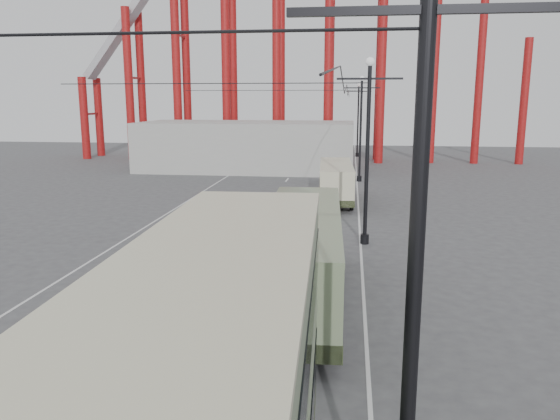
# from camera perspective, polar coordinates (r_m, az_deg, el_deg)

# --- Properties ---
(road_markings) EXTENTS (12.52, 120.00, 0.01)m
(road_markings) POSITION_cam_1_polar(r_m,az_deg,el_deg) (30.71, -3.41, -2.30)
(road_markings) COLOR silver
(road_markings) RESTS_ON ground
(lamp_post_near) EXTENTS (3.20, 0.44, 10.80)m
(lamp_post_near) POSITION_cam_1_polar(r_m,az_deg,el_deg) (6.66, 15.06, 15.80)
(lamp_post_near) COLOR black
(lamp_post_near) RESTS_ON ground
(lamp_post_mid) EXTENTS (3.20, 0.44, 9.32)m
(lamp_post_mid) POSITION_cam_1_polar(r_m,az_deg,el_deg) (27.72, 9.11, 5.89)
(lamp_post_mid) COLOR black
(lamp_post_mid) RESTS_ON ground
(lamp_post_far) EXTENTS (3.20, 0.44, 9.32)m
(lamp_post_far) POSITION_cam_1_polar(r_m,az_deg,el_deg) (49.66, 8.42, 8.33)
(lamp_post_far) COLOR black
(lamp_post_far) RESTS_ON ground
(lamp_post_distant) EXTENTS (3.20, 0.44, 9.32)m
(lamp_post_distant) POSITION_cam_1_polar(r_m,az_deg,el_deg) (71.64, 8.15, 9.27)
(lamp_post_distant) COLOR black
(lamp_post_distant) RESTS_ON ground
(fairground_shed) EXTENTS (22.00, 10.00, 5.00)m
(fairground_shed) POSITION_cam_1_polar(r_m,az_deg,el_deg) (57.80, -3.41, 6.70)
(fairground_shed) COLOR #AEAEA8
(fairground_shed) RESTS_ON ground
(single_decker_green) EXTENTS (3.18, 11.91, 3.34)m
(single_decker_green) POSITION_cam_1_polar(r_m,az_deg,el_deg) (19.74, 2.31, -4.49)
(single_decker_green) COLOR gray
(single_decker_green) RESTS_ON ground
(single_decker_cream) EXTENTS (2.70, 9.07, 2.79)m
(single_decker_cream) POSITION_cam_1_polar(r_m,az_deg,el_deg) (39.45, 5.86, 3.06)
(single_decker_cream) COLOR beige
(single_decker_cream) RESTS_ON ground
(pedestrian) EXTENTS (0.72, 0.56, 1.73)m
(pedestrian) POSITION_cam_1_polar(r_m,az_deg,el_deg) (19.76, 1.87, -7.58)
(pedestrian) COLOR black
(pedestrian) RESTS_ON ground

